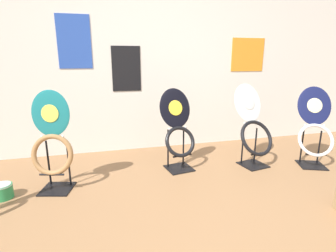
{
  "coord_description": "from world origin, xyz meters",
  "views": [
    {
      "loc": [
        -0.65,
        -1.12,
        1.22
      ],
      "look_at": [
        0.0,
        1.39,
        0.55
      ],
      "focal_mm": 28.0,
      "sensor_mm": 36.0,
      "label": 1
    }
  ],
  "objects_px": {
    "toilet_seat_display_white_plain": "(253,127)",
    "toilet_seat_display_teal_sax": "(52,145)",
    "toilet_seat_display_jazz_black": "(178,131)",
    "paint_can": "(2,191)",
    "toilet_seat_display_navy_moon": "(315,130)"
  },
  "relations": [
    {
      "from": "toilet_seat_display_white_plain",
      "to": "toilet_seat_display_teal_sax",
      "type": "height_order",
      "value": "toilet_seat_display_teal_sax"
    },
    {
      "from": "toilet_seat_display_white_plain",
      "to": "toilet_seat_display_jazz_black",
      "type": "height_order",
      "value": "toilet_seat_display_white_plain"
    },
    {
      "from": "toilet_seat_display_white_plain",
      "to": "toilet_seat_display_teal_sax",
      "type": "xyz_separation_m",
      "value": [
        -2.14,
        -0.09,
        0.0
      ]
    },
    {
      "from": "toilet_seat_display_teal_sax",
      "to": "paint_can",
      "type": "relative_size",
      "value": 5.43
    },
    {
      "from": "toilet_seat_display_jazz_black",
      "to": "toilet_seat_display_navy_moon",
      "type": "bearing_deg",
      "value": -11.19
    },
    {
      "from": "paint_can",
      "to": "toilet_seat_display_white_plain",
      "type": "bearing_deg",
      "value": 3.13
    },
    {
      "from": "toilet_seat_display_teal_sax",
      "to": "paint_can",
      "type": "xyz_separation_m",
      "value": [
        -0.45,
        -0.05,
        -0.38
      ]
    },
    {
      "from": "toilet_seat_display_navy_moon",
      "to": "toilet_seat_display_white_plain",
      "type": "bearing_deg",
      "value": 164.26
    },
    {
      "from": "toilet_seat_display_navy_moon",
      "to": "toilet_seat_display_teal_sax",
      "type": "xyz_separation_m",
      "value": [
        -2.82,
        0.1,
        0.03
      ]
    },
    {
      "from": "toilet_seat_display_teal_sax",
      "to": "paint_can",
      "type": "bearing_deg",
      "value": -173.6
    },
    {
      "from": "toilet_seat_display_white_plain",
      "to": "paint_can",
      "type": "distance_m",
      "value": 2.62
    },
    {
      "from": "toilet_seat_display_jazz_black",
      "to": "paint_can",
      "type": "relative_size",
      "value": 5.14
    },
    {
      "from": "toilet_seat_display_navy_moon",
      "to": "toilet_seat_display_jazz_black",
      "type": "relative_size",
      "value": 1.01
    },
    {
      "from": "toilet_seat_display_jazz_black",
      "to": "toilet_seat_display_teal_sax",
      "type": "relative_size",
      "value": 0.95
    },
    {
      "from": "paint_can",
      "to": "toilet_seat_display_navy_moon",
      "type": "bearing_deg",
      "value": -0.88
    }
  ]
}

